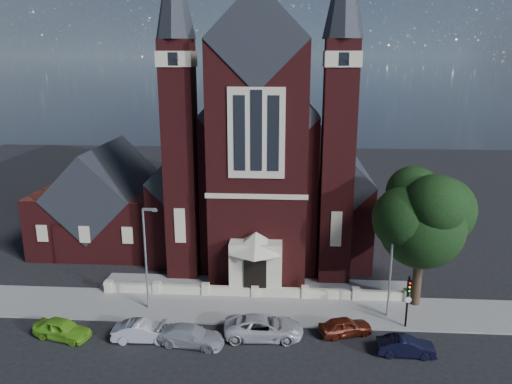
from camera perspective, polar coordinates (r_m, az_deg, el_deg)
ground at (r=48.67m, az=0.58°, el=-7.35°), size 120.00×120.00×0.00m
pavement_strip at (r=39.20m, az=-0.30°, el=-13.24°), size 60.00×5.00×0.12m
forecourt_paving at (r=42.75m, az=0.08°, el=-10.69°), size 26.00×3.00×0.14m
forecourt_wall at (r=40.96m, az=-0.10°, el=-11.91°), size 24.00×0.40×0.90m
church at (r=53.91m, az=1.08°, el=3.99°), size 20.01×34.90×29.20m
parish_hall at (r=53.37m, az=-16.64°, el=-1.39°), size 12.00×12.20×10.24m
street_tree at (r=38.81m, az=18.74°, el=-3.20°), size 6.40×6.60×10.70m
street_lamp_left at (r=38.12m, az=-12.40°, el=-6.83°), size 1.16×0.22×8.09m
street_lamp_right at (r=37.47m, az=15.35°, el=-7.43°), size 1.16×0.22×8.09m
traffic_signal at (r=37.08m, az=17.00°, el=-11.23°), size 0.28×0.42×4.00m
car_lime_van at (r=37.76m, az=-21.29°, el=-14.37°), size 4.32×2.58×1.38m
car_silver_a at (r=35.93m, az=-12.78°, el=-15.27°), size 4.19×1.69×1.36m
car_silver_b at (r=34.94m, az=-7.44°, el=-15.98°), size 4.73×2.46×1.31m
car_white_suv at (r=35.42m, az=0.89°, el=-15.19°), size 5.52×2.72×1.51m
car_dark_red at (r=36.28m, az=10.16°, el=-14.88°), size 3.98×2.53×1.26m
car_navy at (r=35.04m, az=16.78°, el=-16.54°), size 3.76×1.40×1.23m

